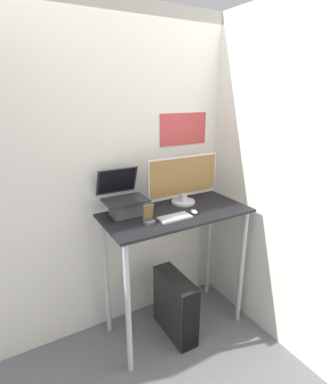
{
  "coord_description": "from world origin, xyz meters",
  "views": [
    {
      "loc": [
        -1.16,
        -1.56,
        1.96
      ],
      "look_at": [
        -0.11,
        0.28,
        1.26
      ],
      "focal_mm": 28.0,
      "sensor_mm": 36.0,
      "label": 1
    }
  ],
  "objects_px": {
    "monitor": "(184,181)",
    "computer_tower": "(175,305)",
    "laptop": "(124,203)",
    "cell_phone": "(149,218)",
    "mouse": "(194,212)",
    "keyboard": "(175,217)"
  },
  "relations": [
    {
      "from": "monitor",
      "to": "laptop",
      "type": "bearing_deg",
      "value": 178.55
    },
    {
      "from": "mouse",
      "to": "cell_phone",
      "type": "height_order",
      "value": "cell_phone"
    },
    {
      "from": "laptop",
      "to": "mouse",
      "type": "height_order",
      "value": "laptop"
    },
    {
      "from": "cell_phone",
      "to": "monitor",
      "type": "bearing_deg",
      "value": 27.08
    },
    {
      "from": "keyboard",
      "to": "monitor",
      "type": "bearing_deg",
      "value": 46.39
    },
    {
      "from": "mouse",
      "to": "cell_phone",
      "type": "distance_m",
      "value": 0.38
    },
    {
      "from": "mouse",
      "to": "cell_phone",
      "type": "relative_size",
      "value": 0.48
    },
    {
      "from": "laptop",
      "to": "monitor",
      "type": "distance_m",
      "value": 0.53
    },
    {
      "from": "cell_phone",
      "to": "computer_tower",
      "type": "distance_m",
      "value": 0.88
    },
    {
      "from": "monitor",
      "to": "computer_tower",
      "type": "distance_m",
      "value": 1.05
    },
    {
      "from": "laptop",
      "to": "mouse",
      "type": "xyz_separation_m",
      "value": [
        0.46,
        -0.26,
        -0.08
      ]
    },
    {
      "from": "mouse",
      "to": "cell_phone",
      "type": "xyz_separation_m",
      "value": [
        -0.38,
        0.02,
        0.02
      ]
    },
    {
      "from": "cell_phone",
      "to": "mouse",
      "type": "bearing_deg",
      "value": -2.75
    },
    {
      "from": "mouse",
      "to": "monitor",
      "type": "bearing_deg",
      "value": 76.28
    },
    {
      "from": "monitor",
      "to": "mouse",
      "type": "height_order",
      "value": "monitor"
    },
    {
      "from": "laptop",
      "to": "cell_phone",
      "type": "height_order",
      "value": "laptop"
    },
    {
      "from": "monitor",
      "to": "computer_tower",
      "type": "height_order",
      "value": "monitor"
    },
    {
      "from": "monitor",
      "to": "mouse",
      "type": "bearing_deg",
      "value": -103.72
    },
    {
      "from": "mouse",
      "to": "keyboard",
      "type": "bearing_deg",
      "value": -179.22
    },
    {
      "from": "monitor",
      "to": "keyboard",
      "type": "distance_m",
      "value": 0.39
    },
    {
      "from": "monitor",
      "to": "computer_tower",
      "type": "relative_size",
      "value": 1.2
    },
    {
      "from": "laptop",
      "to": "cell_phone",
      "type": "xyz_separation_m",
      "value": [
        0.08,
        -0.24,
        -0.06
      ]
    }
  ]
}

